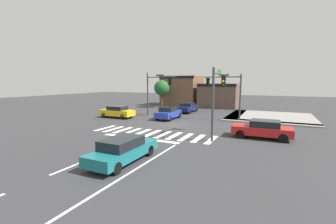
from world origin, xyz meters
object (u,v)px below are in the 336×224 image
object	(u,v)px
traffic_signal_northwest	(157,87)
car_red	(263,129)
traffic_signal_northeast	(225,88)
car_blue	(169,113)
traffic_signal_southeast	(218,90)
car_teal	(123,150)
car_navy	(188,107)
car_yellow	(117,112)
roadside_tree	(162,88)

from	to	relation	value
traffic_signal_northwest	car_red	size ratio (longest dim) A/B	1.26
traffic_signal_northeast	car_blue	bearing A→B (deg)	20.04
traffic_signal_northeast	traffic_signal_southeast	size ratio (longest dim) A/B	0.97
car_blue	traffic_signal_southeast	bearing A→B (deg)	49.09
car_teal	traffic_signal_northeast	bearing A→B (deg)	-7.23
car_navy	car_teal	distance (m)	21.72
traffic_signal_northwest	car_yellow	size ratio (longest dim) A/B	1.33
traffic_signal_northeast	car_red	bearing A→B (deg)	121.04
roadside_tree	traffic_signal_northeast	bearing A→B (deg)	-34.34
traffic_signal_southeast	car_teal	world-z (taller)	traffic_signal_southeast
traffic_signal_southeast	car_blue	bearing A→B (deg)	49.09
traffic_signal_northwest	car_navy	xyz separation A→B (m)	(2.42, 4.82, -3.06)
traffic_signal_northeast	traffic_signal_southeast	bearing A→B (deg)	97.83
traffic_signal_northwest	traffic_signal_southeast	size ratio (longest dim) A/B	1.02
traffic_signal_northwest	traffic_signal_southeast	distance (m)	13.01
car_blue	car_teal	bearing A→B (deg)	15.67
car_red	car_teal	xyz separation A→B (m)	(-6.68, -9.23, -0.03)
traffic_signal_southeast	car_red	bearing A→B (deg)	-71.58
car_blue	car_navy	size ratio (longest dim) A/B	0.88
traffic_signal_northeast	car_yellow	world-z (taller)	traffic_signal_northeast
car_blue	car_yellow	bearing A→B (deg)	-73.72
car_navy	car_teal	xyz separation A→B (m)	(4.21, -21.31, -0.02)
car_blue	car_red	xyz separation A→B (m)	(10.75, -5.29, -0.00)
traffic_signal_northeast	roadside_tree	size ratio (longest dim) A/B	1.13
traffic_signal_northwest	roadside_tree	distance (m)	9.81
traffic_signal_northeast	roadside_tree	world-z (taller)	traffic_signal_northeast
car_navy	car_blue	bearing A→B (deg)	1.09
car_navy	traffic_signal_northeast	bearing A→B (deg)	54.46
car_yellow	roadside_tree	bearing A→B (deg)	91.24
traffic_signal_northwest	traffic_signal_southeast	xyz separation A→B (m)	(9.95, -8.38, -0.01)
traffic_signal_northwest	traffic_signal_northeast	bearing A→B (deg)	1.92
traffic_signal_southeast	car_navy	size ratio (longest dim) A/B	1.17
car_teal	roadside_tree	xyz separation A→B (m)	(-10.57, 25.47, 2.65)
traffic_signal_northwest	car_red	world-z (taller)	traffic_signal_northwest
car_red	roadside_tree	xyz separation A→B (m)	(-17.25, 16.23, 2.62)
traffic_signal_northwest	car_blue	bearing A→B (deg)	-37.69
car_red	traffic_signal_northeast	bearing A→B (deg)	-58.96
car_red	car_teal	bearing A→B (deg)	54.12
traffic_signal_southeast	roadside_tree	size ratio (longest dim) A/B	1.16
car_teal	roadside_tree	world-z (taller)	roadside_tree
roadside_tree	car_teal	bearing A→B (deg)	-67.46
car_teal	roadside_tree	bearing A→B (deg)	22.54
car_yellow	car_blue	xyz separation A→B (m)	(6.21, 1.82, -0.01)
car_blue	car_red	world-z (taller)	car_blue
car_blue	car_navy	world-z (taller)	car_blue
traffic_signal_northwest	roadside_tree	size ratio (longest dim) A/B	1.19
traffic_signal_northwest	traffic_signal_southeast	world-z (taller)	traffic_signal_northwest
car_yellow	roadside_tree	world-z (taller)	roadside_tree
car_red	car_navy	size ratio (longest dim) A/B	0.95
car_yellow	car_navy	bearing A→B (deg)	54.72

